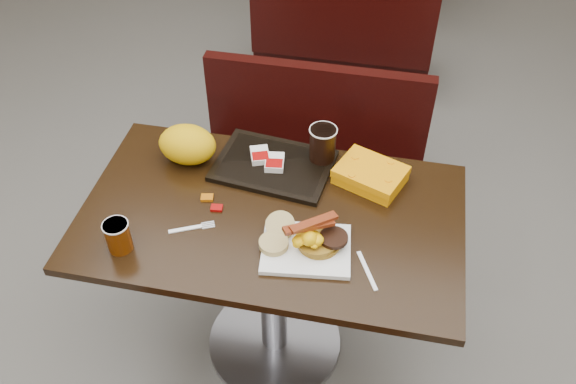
% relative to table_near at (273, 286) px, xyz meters
% --- Properties ---
extents(floor, '(6.00, 7.00, 0.01)m').
position_rel_table_near_xyz_m(floor, '(0.00, 0.00, -0.38)').
color(floor, slate).
rests_on(floor, ground).
extents(table_near, '(1.20, 0.70, 0.75)m').
position_rel_table_near_xyz_m(table_near, '(0.00, 0.00, 0.00)').
color(table_near, black).
rests_on(table_near, floor).
extents(bench_near_n, '(1.00, 0.46, 0.72)m').
position_rel_table_near_xyz_m(bench_near_n, '(0.00, 0.70, -0.02)').
color(bench_near_n, black).
rests_on(bench_near_n, floor).
extents(bench_far_s, '(1.00, 0.46, 0.72)m').
position_rel_table_near_xyz_m(bench_far_s, '(0.00, 1.90, -0.02)').
color(bench_far_s, black).
rests_on(bench_far_s, floor).
extents(platter, '(0.28, 0.23, 0.02)m').
position_rel_table_near_xyz_m(platter, '(0.14, -0.13, 0.38)').
color(platter, white).
rests_on(platter, table_near).
extents(pancake_stack, '(0.14, 0.14, 0.03)m').
position_rel_table_near_xyz_m(pancake_stack, '(0.17, -0.11, 0.40)').
color(pancake_stack, '#906418').
rests_on(pancake_stack, platter).
extents(sausage_patty, '(0.09, 0.09, 0.01)m').
position_rel_table_near_xyz_m(sausage_patty, '(0.21, -0.10, 0.42)').
color(sausage_patty, black).
rests_on(sausage_patty, pancake_stack).
extents(scrambled_eggs, '(0.09, 0.08, 0.04)m').
position_rel_table_near_xyz_m(scrambled_eggs, '(0.14, -0.14, 0.44)').
color(scrambled_eggs, '#F69E04').
rests_on(scrambled_eggs, pancake_stack).
extents(bacon_strips, '(0.17, 0.15, 0.01)m').
position_rel_table_near_xyz_m(bacon_strips, '(0.14, -0.11, 0.47)').
color(bacon_strips, '#461405').
rests_on(bacon_strips, scrambled_eggs).
extents(muffin_bottom, '(0.10, 0.10, 0.02)m').
position_rel_table_near_xyz_m(muffin_bottom, '(0.04, -0.14, 0.40)').
color(muffin_bottom, tan).
rests_on(muffin_bottom, platter).
extents(muffin_top, '(0.09, 0.09, 0.05)m').
position_rel_table_near_xyz_m(muffin_top, '(0.05, -0.08, 0.41)').
color(muffin_top, tan).
rests_on(muffin_top, platter).
extents(coffee_cup_near, '(0.08, 0.08, 0.10)m').
position_rel_table_near_xyz_m(coffee_cup_near, '(-0.41, -0.23, 0.43)').
color(coffee_cup_near, '#813204').
rests_on(coffee_cup_near, table_near).
extents(fork, '(0.14, 0.08, 0.00)m').
position_rel_table_near_xyz_m(fork, '(-0.24, -0.12, 0.38)').
color(fork, white).
rests_on(fork, table_near).
extents(knife, '(0.08, 0.14, 0.00)m').
position_rel_table_near_xyz_m(knife, '(0.32, -0.17, 0.38)').
color(knife, white).
rests_on(knife, table_near).
extents(condiment_syrup, '(0.04, 0.04, 0.01)m').
position_rel_table_near_xyz_m(condiment_syrup, '(-0.22, 0.02, 0.38)').
color(condiment_syrup, '#A44E07').
rests_on(condiment_syrup, table_near).
extents(condiment_ketchup, '(0.04, 0.03, 0.01)m').
position_rel_table_near_xyz_m(condiment_ketchup, '(-0.17, -0.02, 0.38)').
color(condiment_ketchup, '#8C0504').
rests_on(condiment_ketchup, table_near).
extents(tray, '(0.42, 0.32, 0.02)m').
position_rel_table_near_xyz_m(tray, '(-0.04, 0.21, 0.38)').
color(tray, black).
rests_on(tray, table_near).
extents(hashbrown_sleeve_left, '(0.08, 0.10, 0.02)m').
position_rel_table_near_xyz_m(hashbrown_sleeve_left, '(-0.09, 0.23, 0.40)').
color(hashbrown_sleeve_left, silver).
rests_on(hashbrown_sleeve_left, tray).
extents(hashbrown_sleeve_right, '(0.07, 0.09, 0.02)m').
position_rel_table_near_xyz_m(hashbrown_sleeve_right, '(-0.03, 0.21, 0.40)').
color(hashbrown_sleeve_right, silver).
rests_on(hashbrown_sleeve_right, tray).
extents(coffee_cup_far, '(0.09, 0.09, 0.12)m').
position_rel_table_near_xyz_m(coffee_cup_far, '(0.12, 0.28, 0.45)').
color(coffee_cup_far, black).
rests_on(coffee_cup_far, tray).
extents(clamshell, '(0.26, 0.23, 0.06)m').
position_rel_table_near_xyz_m(clamshell, '(0.29, 0.21, 0.40)').
color(clamshell, orange).
rests_on(clamshell, table_near).
extents(paper_bag, '(0.21, 0.16, 0.14)m').
position_rel_table_near_xyz_m(paper_bag, '(-0.33, 0.19, 0.44)').
color(paper_bag, '#E4A107').
rests_on(paper_bag, table_near).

